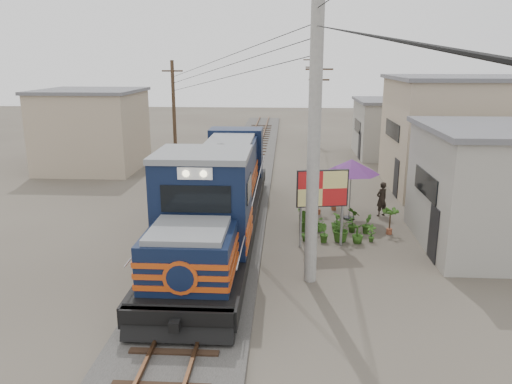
# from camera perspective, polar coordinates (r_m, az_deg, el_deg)

# --- Properties ---
(ground) EXTENTS (120.00, 120.00, 0.00)m
(ground) POSITION_cam_1_polar(r_m,az_deg,el_deg) (17.47, -5.59, -8.99)
(ground) COLOR #473F35
(ground) RESTS_ON ground
(ballast) EXTENTS (3.60, 70.00, 0.16)m
(ballast) POSITION_cam_1_polar(r_m,az_deg,el_deg) (26.82, -2.30, -0.16)
(ballast) COLOR #595651
(ballast) RESTS_ON ground
(track) EXTENTS (1.15, 70.00, 0.12)m
(track) POSITION_cam_1_polar(r_m,az_deg,el_deg) (26.77, -2.31, 0.21)
(track) COLOR #51331E
(track) RESTS_ON ground
(locomotive) EXTENTS (3.04, 16.57, 4.11)m
(locomotive) POSITION_cam_1_polar(r_m,az_deg,el_deg) (20.09, -4.21, -0.35)
(locomotive) COLOR black
(locomotive) RESTS_ON ground
(utility_pole_main) EXTENTS (0.40, 0.40, 10.00)m
(utility_pole_main) POSITION_cam_1_polar(r_m,az_deg,el_deg) (15.42, 6.68, 7.14)
(utility_pole_main) COLOR #9E9B93
(utility_pole_main) RESTS_ON ground
(wooden_pole_mid) EXTENTS (1.60, 0.24, 7.00)m
(wooden_pole_mid) POSITION_cam_1_polar(r_m,az_deg,el_deg) (30.01, 7.08, 8.36)
(wooden_pole_mid) COLOR #4C3826
(wooden_pole_mid) RESTS_ON ground
(wooden_pole_far) EXTENTS (1.60, 0.24, 7.50)m
(wooden_pole_far) POSITION_cam_1_polar(r_m,az_deg,el_deg) (43.92, 6.39, 10.78)
(wooden_pole_far) COLOR #4C3826
(wooden_pole_far) RESTS_ON ground
(wooden_pole_left) EXTENTS (1.60, 0.24, 7.00)m
(wooden_pole_left) POSITION_cam_1_polar(r_m,az_deg,el_deg) (34.78, -9.36, 9.17)
(wooden_pole_left) COLOR #4C3826
(wooden_pole_left) RESTS_ON ground
(power_lines) EXTENTS (9.65, 19.00, 3.30)m
(power_lines) POSITION_cam_1_polar(r_m,az_deg,el_deg) (24.42, -3.20, 16.10)
(power_lines) COLOR black
(power_lines) RESTS_ON ground
(shophouse_mid) EXTENTS (8.40, 7.35, 6.20)m
(shophouse_mid) POSITION_cam_1_polar(r_m,az_deg,el_deg) (29.72, 22.94, 6.13)
(shophouse_mid) COLOR tan
(shophouse_mid) RESTS_ON ground
(shophouse_back) EXTENTS (6.30, 6.30, 4.20)m
(shophouse_back) POSITION_cam_1_polar(r_m,az_deg,el_deg) (38.99, 15.94, 7.09)
(shophouse_back) COLOR gray
(shophouse_back) RESTS_ON ground
(shophouse_left) EXTENTS (6.30, 6.30, 5.20)m
(shophouse_left) POSITION_cam_1_polar(r_m,az_deg,el_deg) (34.47, -18.21, 6.79)
(shophouse_left) COLOR tan
(shophouse_left) RESTS_ON ground
(billboard) EXTENTS (1.97, 0.46, 3.06)m
(billboard) POSITION_cam_1_polar(r_m,az_deg,el_deg) (19.03, 7.59, 0.14)
(billboard) COLOR #99999E
(billboard) RESTS_ON ground
(market_umbrella) EXTENTS (3.02, 3.02, 2.79)m
(market_umbrella) POSITION_cam_1_polar(r_m,az_deg,el_deg) (22.56, 10.86, 2.88)
(market_umbrella) COLOR black
(market_umbrella) RESTS_ON ground
(vendor) EXTENTS (0.71, 0.65, 1.62)m
(vendor) POSITION_cam_1_polar(r_m,az_deg,el_deg) (23.75, 14.17, -0.79)
(vendor) COLOR black
(vendor) RESTS_ON ground
(plant_nursery) EXTENTS (3.22, 2.94, 1.12)m
(plant_nursery) POSITION_cam_1_polar(r_m,az_deg,el_deg) (20.78, 8.69, -3.76)
(plant_nursery) COLOR #2E5A19
(plant_nursery) RESTS_ON ground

